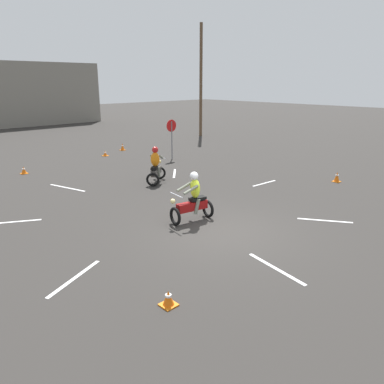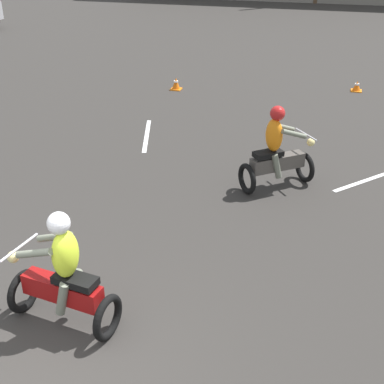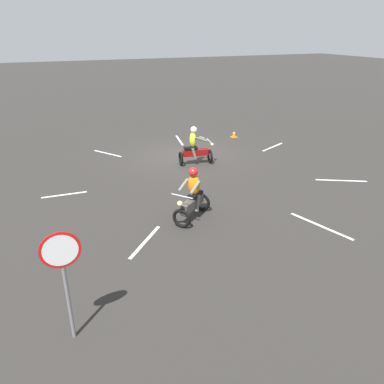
{
  "view_description": "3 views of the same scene",
  "coord_description": "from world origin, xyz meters",
  "px_view_note": "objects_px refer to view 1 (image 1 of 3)",
  "views": [
    {
      "loc": [
        -8.01,
        -7.13,
        4.45
      ],
      "look_at": [
        -0.06,
        1.28,
        1.0
      ],
      "focal_mm": 35.0,
      "sensor_mm": 36.0,
      "label": 1
    },
    {
      "loc": [
        2.91,
        -3.55,
        4.72
      ],
      "look_at": [
        1.02,
        3.6,
        0.9
      ],
      "focal_mm": 50.0,
      "sensor_mm": 36.0,
      "label": 2
    },
    {
      "loc": [
        6.17,
        15.4,
        5.41
      ],
      "look_at": [
        2.1,
        5.92,
        0.9
      ],
      "focal_mm": 35.0,
      "sensor_mm": 36.0,
      "label": 3
    }
  ],
  "objects_px": {
    "traffic_cone_far_right": "(105,154)",
    "traffic_cone_near_right": "(123,147)",
    "utility_pole_near": "(201,81)",
    "motorcycle_rider_background": "(156,167)",
    "motorcycle_rider_foreground": "(193,200)",
    "traffic_cone_near_left": "(24,170)",
    "traffic_cone_mid_left": "(168,299)",
    "traffic_cone_mid_center": "(337,177)",
    "stop_sign": "(172,131)"
  },
  "relations": [
    {
      "from": "motorcycle_rider_foreground",
      "to": "traffic_cone_mid_center",
      "type": "bearing_deg",
      "value": -87.35
    },
    {
      "from": "traffic_cone_near_right",
      "to": "traffic_cone_far_right",
      "type": "xyz_separation_m",
      "value": [
        -1.87,
        -0.92,
        -0.07
      ]
    },
    {
      "from": "traffic_cone_near_right",
      "to": "traffic_cone_mid_center",
      "type": "height_order",
      "value": "traffic_cone_mid_center"
    },
    {
      "from": "traffic_cone_near_right",
      "to": "traffic_cone_far_right",
      "type": "bearing_deg",
      "value": -153.82
    },
    {
      "from": "motorcycle_rider_background",
      "to": "traffic_cone_near_right",
      "type": "height_order",
      "value": "motorcycle_rider_background"
    },
    {
      "from": "traffic_cone_far_right",
      "to": "traffic_cone_near_right",
      "type": "bearing_deg",
      "value": 26.18
    },
    {
      "from": "traffic_cone_mid_left",
      "to": "traffic_cone_mid_center",
      "type": "bearing_deg",
      "value": 10.71
    },
    {
      "from": "traffic_cone_near_left",
      "to": "traffic_cone_near_right",
      "type": "relative_size",
      "value": 0.79
    },
    {
      "from": "motorcycle_rider_background",
      "to": "traffic_cone_far_right",
      "type": "height_order",
      "value": "motorcycle_rider_background"
    },
    {
      "from": "motorcycle_rider_background",
      "to": "motorcycle_rider_foreground",
      "type": "bearing_deg",
      "value": -62.79
    },
    {
      "from": "traffic_cone_near_left",
      "to": "traffic_cone_near_right",
      "type": "bearing_deg",
      "value": 16.69
    },
    {
      "from": "traffic_cone_mid_left",
      "to": "stop_sign",
      "type": "bearing_deg",
      "value": 49.28
    },
    {
      "from": "traffic_cone_near_left",
      "to": "traffic_cone_mid_left",
      "type": "distance_m",
      "value": 13.83
    },
    {
      "from": "traffic_cone_mid_center",
      "to": "traffic_cone_mid_left",
      "type": "distance_m",
      "value": 12.12
    },
    {
      "from": "utility_pole_near",
      "to": "stop_sign",
      "type": "bearing_deg",
      "value": -144.55
    },
    {
      "from": "stop_sign",
      "to": "utility_pole_near",
      "type": "xyz_separation_m",
      "value": [
        8.03,
        5.72,
        2.75
      ]
    },
    {
      "from": "traffic_cone_far_right",
      "to": "utility_pole_near",
      "type": "distance_m",
      "value": 11.48
    },
    {
      "from": "traffic_cone_near_left",
      "to": "traffic_cone_far_right",
      "type": "xyz_separation_m",
      "value": [
        5.33,
        1.24,
        -0.03
      ]
    },
    {
      "from": "traffic_cone_mid_center",
      "to": "utility_pole_near",
      "type": "height_order",
      "value": "utility_pole_near"
    },
    {
      "from": "traffic_cone_mid_center",
      "to": "stop_sign",
      "type": "bearing_deg",
      "value": 102.78
    },
    {
      "from": "traffic_cone_near_left",
      "to": "traffic_cone_near_right",
      "type": "distance_m",
      "value": 7.52
    },
    {
      "from": "motorcycle_rider_foreground",
      "to": "traffic_cone_far_right",
      "type": "xyz_separation_m",
      "value": [
        3.71,
        11.73,
        -0.58
      ]
    },
    {
      "from": "traffic_cone_near_right",
      "to": "utility_pole_near",
      "type": "height_order",
      "value": "utility_pole_near"
    },
    {
      "from": "stop_sign",
      "to": "utility_pole_near",
      "type": "relative_size",
      "value": 0.26
    },
    {
      "from": "motorcycle_rider_background",
      "to": "traffic_cone_near_left",
      "type": "height_order",
      "value": "motorcycle_rider_background"
    },
    {
      "from": "motorcycle_rider_foreground",
      "to": "traffic_cone_mid_center",
      "type": "distance_m",
      "value": 8.26
    },
    {
      "from": "traffic_cone_mid_left",
      "to": "traffic_cone_near_right",
      "type": "bearing_deg",
      "value": 59.6
    },
    {
      "from": "motorcycle_rider_background",
      "to": "traffic_cone_near_right",
      "type": "distance_m",
      "value": 8.76
    },
    {
      "from": "traffic_cone_near_right",
      "to": "utility_pole_near",
      "type": "bearing_deg",
      "value": 8.66
    },
    {
      "from": "traffic_cone_near_right",
      "to": "utility_pole_near",
      "type": "distance_m",
      "value": 9.62
    },
    {
      "from": "traffic_cone_near_left",
      "to": "motorcycle_rider_foreground",
      "type": "bearing_deg",
      "value": -81.19
    },
    {
      "from": "traffic_cone_near_left",
      "to": "traffic_cone_mid_center",
      "type": "relative_size",
      "value": 0.79
    },
    {
      "from": "traffic_cone_far_right",
      "to": "motorcycle_rider_background",
      "type": "bearing_deg",
      "value": -102.76
    },
    {
      "from": "traffic_cone_near_right",
      "to": "utility_pole_near",
      "type": "xyz_separation_m",
      "value": [
        8.57,
        1.31,
        4.16
      ]
    },
    {
      "from": "traffic_cone_near_right",
      "to": "traffic_cone_mid_center",
      "type": "xyz_separation_m",
      "value": [
        2.62,
        -13.58,
        0.0
      ]
    },
    {
      "from": "traffic_cone_near_right",
      "to": "traffic_cone_mid_left",
      "type": "relative_size",
      "value": 1.37
    },
    {
      "from": "motorcycle_rider_foreground",
      "to": "traffic_cone_near_left",
      "type": "xyz_separation_m",
      "value": [
        -1.63,
        10.49,
        -0.55
      ]
    },
    {
      "from": "motorcycle_rider_background",
      "to": "utility_pole_near",
      "type": "height_order",
      "value": "utility_pole_near"
    },
    {
      "from": "motorcycle_rider_foreground",
      "to": "utility_pole_near",
      "type": "distance_m",
      "value": 20.21
    },
    {
      "from": "traffic_cone_mid_center",
      "to": "traffic_cone_near_right",
      "type": "bearing_deg",
      "value": 100.92
    },
    {
      "from": "traffic_cone_near_right",
      "to": "traffic_cone_mid_left",
      "type": "distance_m",
      "value": 18.36
    },
    {
      "from": "utility_pole_near",
      "to": "motorcycle_rider_background",
      "type": "bearing_deg",
      "value": -142.24
    },
    {
      "from": "traffic_cone_mid_center",
      "to": "traffic_cone_far_right",
      "type": "relative_size",
      "value": 1.47
    },
    {
      "from": "motorcycle_rider_foreground",
      "to": "motorcycle_rider_background",
      "type": "bearing_deg",
      "value": -15.27
    },
    {
      "from": "traffic_cone_mid_center",
      "to": "traffic_cone_mid_left",
      "type": "bearing_deg",
      "value": -169.29
    },
    {
      "from": "traffic_cone_far_right",
      "to": "motorcycle_rider_foreground",
      "type": "bearing_deg",
      "value": -107.54
    },
    {
      "from": "stop_sign",
      "to": "utility_pole_near",
      "type": "bearing_deg",
      "value": 35.45
    },
    {
      "from": "stop_sign",
      "to": "traffic_cone_mid_center",
      "type": "xyz_separation_m",
      "value": [
        2.08,
        -9.17,
        -1.41
      ]
    },
    {
      "from": "motorcycle_rider_background",
      "to": "traffic_cone_near_left",
      "type": "bearing_deg",
      "value": 174.01
    },
    {
      "from": "motorcycle_rider_background",
      "to": "utility_pole_near",
      "type": "relative_size",
      "value": 0.19
    }
  ]
}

